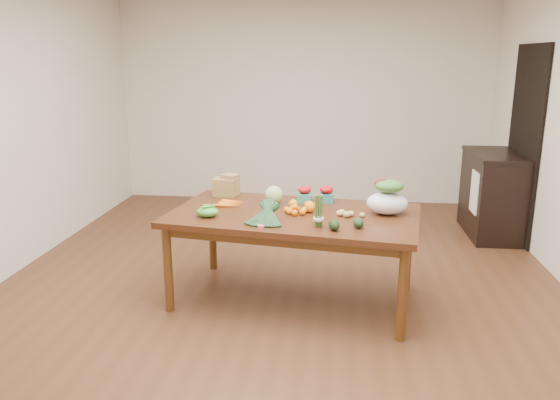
# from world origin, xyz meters

# --- Properties ---
(floor) EXTENTS (6.00, 6.00, 0.00)m
(floor) POSITION_xyz_m (0.00, 0.00, 0.00)
(floor) COLOR #56321D
(floor) RESTS_ON ground
(room_walls) EXTENTS (5.02, 6.02, 2.70)m
(room_walls) POSITION_xyz_m (0.00, 0.00, 1.35)
(room_walls) COLOR silver
(room_walls) RESTS_ON floor
(dining_table) EXTENTS (2.11, 1.38, 0.75)m
(dining_table) POSITION_xyz_m (0.14, -0.30, 0.38)
(dining_table) COLOR #421D0F
(dining_table) RESTS_ON floor
(doorway_dark) EXTENTS (0.02, 1.00, 2.10)m
(doorway_dark) POSITION_xyz_m (2.48, 1.60, 1.05)
(doorway_dark) COLOR black
(doorway_dark) RESTS_ON floor
(cabinet) EXTENTS (0.52, 1.02, 0.94)m
(cabinet) POSITION_xyz_m (2.22, 1.66, 0.47)
(cabinet) COLOR black
(cabinet) RESTS_ON floor
(dish_towel) EXTENTS (0.02, 0.28, 0.45)m
(dish_towel) POSITION_xyz_m (1.96, 1.40, 0.55)
(dish_towel) COLOR white
(dish_towel) RESTS_ON cabinet
(paper_bag) EXTENTS (0.30, 0.26, 0.19)m
(paper_bag) POSITION_xyz_m (-0.52, 0.20, 0.85)
(paper_bag) COLOR olive
(paper_bag) RESTS_ON dining_table
(cabbage) EXTENTS (0.16, 0.16, 0.16)m
(cabbage) POSITION_xyz_m (-0.05, -0.04, 0.83)
(cabbage) COLOR #A4BF6E
(cabbage) RESTS_ON dining_table
(strawberry_basket_a) EXTENTS (0.14, 0.14, 0.11)m
(strawberry_basket_a) POSITION_xyz_m (0.21, 0.05, 0.80)
(strawberry_basket_a) COLOR red
(strawberry_basket_a) RESTS_ON dining_table
(strawberry_basket_b) EXTENTS (0.14, 0.14, 0.11)m
(strawberry_basket_b) POSITION_xyz_m (0.39, 0.06, 0.81)
(strawberry_basket_b) COLOR red
(strawberry_basket_b) RESTS_ON dining_table
(orange_a) EXTENTS (0.07, 0.07, 0.07)m
(orange_a) POSITION_xyz_m (0.13, -0.15, 0.79)
(orange_a) COLOR orange
(orange_a) RESTS_ON dining_table
(orange_b) EXTENTS (0.07, 0.07, 0.07)m
(orange_b) POSITION_xyz_m (0.25, -0.18, 0.79)
(orange_b) COLOR orange
(orange_b) RESTS_ON dining_table
(orange_c) EXTENTS (0.09, 0.09, 0.09)m
(orange_c) POSITION_xyz_m (0.27, -0.27, 0.80)
(orange_c) COLOR orange
(orange_c) RESTS_ON dining_table
(mandarin_cluster) EXTENTS (0.21, 0.21, 0.08)m
(mandarin_cluster) POSITION_xyz_m (0.15, -0.31, 0.79)
(mandarin_cluster) COLOR orange
(mandarin_cluster) RESTS_ON dining_table
(carrots) EXTENTS (0.25, 0.25, 0.03)m
(carrots) POSITION_xyz_m (-0.41, -0.11, 0.76)
(carrots) COLOR orange
(carrots) RESTS_ON dining_table
(snap_pea_bag) EXTENTS (0.18, 0.13, 0.08)m
(snap_pea_bag) POSITION_xyz_m (-0.52, -0.48, 0.79)
(snap_pea_bag) COLOR green
(snap_pea_bag) RESTS_ON dining_table
(kale_bunch) EXTENTS (0.38, 0.45, 0.16)m
(kale_bunch) POSITION_xyz_m (-0.05, -0.62, 0.83)
(kale_bunch) COLOR black
(kale_bunch) RESTS_ON dining_table
(asparagus_bundle) EXTENTS (0.10, 0.13, 0.26)m
(asparagus_bundle) POSITION_xyz_m (0.35, -0.66, 0.88)
(asparagus_bundle) COLOR #567B38
(asparagus_bundle) RESTS_ON dining_table
(potato_a) EXTENTS (0.06, 0.05, 0.05)m
(potato_a) POSITION_xyz_m (0.51, -0.35, 0.77)
(potato_a) COLOR #D3B27A
(potato_a) RESTS_ON dining_table
(potato_b) EXTENTS (0.06, 0.05, 0.05)m
(potato_b) POSITION_xyz_m (0.56, -0.38, 0.77)
(potato_b) COLOR tan
(potato_b) RESTS_ON dining_table
(potato_c) EXTENTS (0.05, 0.05, 0.04)m
(potato_c) POSITION_xyz_m (0.60, -0.35, 0.77)
(potato_c) COLOR tan
(potato_c) RESTS_ON dining_table
(potato_d) EXTENTS (0.05, 0.04, 0.04)m
(potato_d) POSITION_xyz_m (0.53, -0.29, 0.77)
(potato_d) COLOR tan
(potato_d) RESTS_ON dining_table
(potato_e) EXTENTS (0.04, 0.04, 0.04)m
(potato_e) POSITION_xyz_m (0.68, -0.37, 0.77)
(potato_e) COLOR #CBB975
(potato_e) RESTS_ON dining_table
(avocado_a) EXTENTS (0.11, 0.13, 0.08)m
(avocado_a) POSITION_xyz_m (0.47, -0.71, 0.79)
(avocado_a) COLOR black
(avocado_a) RESTS_ON dining_table
(avocado_b) EXTENTS (0.10, 0.13, 0.07)m
(avocado_b) POSITION_xyz_m (0.64, -0.64, 0.79)
(avocado_b) COLOR black
(avocado_b) RESTS_ON dining_table
(salad_bag) EXTENTS (0.36, 0.29, 0.25)m
(salad_bag) POSITION_xyz_m (0.88, -0.25, 0.88)
(salad_bag) COLOR white
(salad_bag) RESTS_ON dining_table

